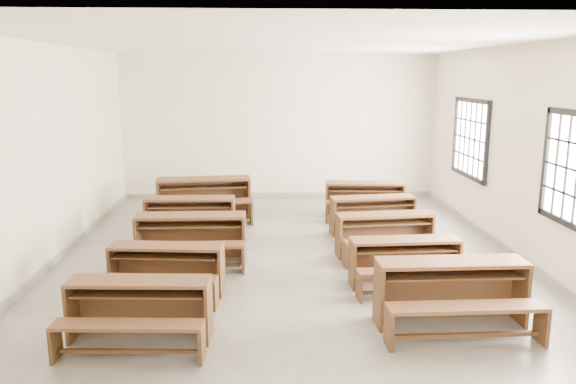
{
  "coord_description": "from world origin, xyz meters",
  "views": [
    {
      "loc": [
        -0.4,
        -8.35,
        2.74
      ],
      "look_at": [
        0.0,
        0.0,
        1.0
      ],
      "focal_mm": 35.0,
      "sensor_mm": 36.0,
      "label": 1
    }
  ],
  "objects_px": {
    "desk_set_1": "(166,266)",
    "desk_set_7": "(385,232)",
    "desk_set_2": "(191,235)",
    "desk_set_8": "(373,212)",
    "desk_set_6": "(406,259)",
    "desk_set_5": "(452,289)",
    "desk_set_9": "(365,197)",
    "desk_set_3": "(190,214)",
    "desk_set_4": "(204,195)",
    "desk_set_0": "(139,306)"
  },
  "relations": [
    {
      "from": "desk_set_1",
      "to": "desk_set_7",
      "type": "height_order",
      "value": "desk_set_7"
    },
    {
      "from": "desk_set_1",
      "to": "desk_set_2",
      "type": "relative_size",
      "value": 0.93
    },
    {
      "from": "desk_set_8",
      "to": "desk_set_6",
      "type": "bearing_deg",
      "value": -98.03
    },
    {
      "from": "desk_set_5",
      "to": "desk_set_8",
      "type": "xyz_separation_m",
      "value": [
        -0.14,
        3.71,
        -0.05
      ]
    },
    {
      "from": "desk_set_8",
      "to": "desk_set_1",
      "type": "bearing_deg",
      "value": -146.51
    },
    {
      "from": "desk_set_7",
      "to": "desk_set_8",
      "type": "xyz_separation_m",
      "value": [
        0.06,
        1.24,
        -0.0
      ]
    },
    {
      "from": "desk_set_1",
      "to": "desk_set_6",
      "type": "bearing_deg",
      "value": 8.01
    },
    {
      "from": "desk_set_5",
      "to": "desk_set_9",
      "type": "xyz_separation_m",
      "value": [
        -0.07,
        4.9,
        -0.03
      ]
    },
    {
      "from": "desk_set_3",
      "to": "desk_set_7",
      "type": "relative_size",
      "value": 1.0
    },
    {
      "from": "desk_set_2",
      "to": "desk_set_9",
      "type": "relative_size",
      "value": 1.01
    },
    {
      "from": "desk_set_3",
      "to": "desk_set_2",
      "type": "bearing_deg",
      "value": -81.35
    },
    {
      "from": "desk_set_5",
      "to": "desk_set_6",
      "type": "bearing_deg",
      "value": 99.62
    },
    {
      "from": "desk_set_1",
      "to": "desk_set_7",
      "type": "distance_m",
      "value": 3.41
    },
    {
      "from": "desk_set_2",
      "to": "desk_set_1",
      "type": "bearing_deg",
      "value": -97.29
    },
    {
      "from": "desk_set_6",
      "to": "desk_set_8",
      "type": "bearing_deg",
      "value": 86.04
    },
    {
      "from": "desk_set_1",
      "to": "desk_set_9",
      "type": "height_order",
      "value": "desk_set_9"
    },
    {
      "from": "desk_set_2",
      "to": "desk_set_4",
      "type": "distance_m",
      "value": 2.6
    },
    {
      "from": "desk_set_2",
      "to": "desk_set_5",
      "type": "distance_m",
      "value": 3.9
    },
    {
      "from": "desk_set_4",
      "to": "desk_set_8",
      "type": "relative_size",
      "value": 1.21
    },
    {
      "from": "desk_set_5",
      "to": "desk_set_7",
      "type": "distance_m",
      "value": 2.48
    },
    {
      "from": "desk_set_2",
      "to": "desk_set_8",
      "type": "bearing_deg",
      "value": 25.2
    },
    {
      "from": "desk_set_6",
      "to": "desk_set_8",
      "type": "xyz_separation_m",
      "value": [
        0.07,
        2.52,
        0.01
      ]
    },
    {
      "from": "desk_set_1",
      "to": "desk_set_9",
      "type": "distance_m",
      "value": 5.02
    },
    {
      "from": "desk_set_8",
      "to": "desk_set_9",
      "type": "relative_size",
      "value": 0.97
    },
    {
      "from": "desk_set_0",
      "to": "desk_set_9",
      "type": "height_order",
      "value": "desk_set_9"
    },
    {
      "from": "desk_set_6",
      "to": "desk_set_4",
      "type": "bearing_deg",
      "value": 126.54
    },
    {
      "from": "desk_set_0",
      "to": "desk_set_6",
      "type": "bearing_deg",
      "value": 27.56
    },
    {
      "from": "desk_set_0",
      "to": "desk_set_1",
      "type": "relative_size",
      "value": 1.02
    },
    {
      "from": "desk_set_1",
      "to": "desk_set_4",
      "type": "bearing_deg",
      "value": 94.12
    },
    {
      "from": "desk_set_0",
      "to": "desk_set_1",
      "type": "distance_m",
      "value": 1.28
    },
    {
      "from": "desk_set_1",
      "to": "desk_set_8",
      "type": "distance_m",
      "value": 4.13
    },
    {
      "from": "desk_set_1",
      "to": "desk_set_3",
      "type": "bearing_deg",
      "value": 96.16
    },
    {
      "from": "desk_set_3",
      "to": "desk_set_6",
      "type": "relative_size",
      "value": 1.05
    },
    {
      "from": "desk_set_2",
      "to": "desk_set_6",
      "type": "xyz_separation_m",
      "value": [
        2.93,
        -1.12,
        -0.05
      ]
    },
    {
      "from": "desk_set_7",
      "to": "desk_set_9",
      "type": "height_order",
      "value": "desk_set_9"
    },
    {
      "from": "desk_set_0",
      "to": "desk_set_9",
      "type": "distance_m",
      "value": 6.09
    },
    {
      "from": "desk_set_3",
      "to": "desk_set_8",
      "type": "height_order",
      "value": "desk_set_3"
    },
    {
      "from": "desk_set_5",
      "to": "desk_set_4",
      "type": "bearing_deg",
      "value": 122.66
    },
    {
      "from": "desk_set_0",
      "to": "desk_set_6",
      "type": "xyz_separation_m",
      "value": [
        3.17,
        1.4,
        -0.01
      ]
    },
    {
      "from": "desk_set_0",
      "to": "desk_set_3",
      "type": "distance_m",
      "value": 3.89
    },
    {
      "from": "desk_set_1",
      "to": "desk_set_2",
      "type": "distance_m",
      "value": 1.26
    },
    {
      "from": "desk_set_2",
      "to": "desk_set_5",
      "type": "xyz_separation_m",
      "value": [
        3.15,
        -2.31,
        0.01
      ]
    },
    {
      "from": "desk_set_9",
      "to": "desk_set_1",
      "type": "bearing_deg",
      "value": -124.58
    },
    {
      "from": "desk_set_6",
      "to": "desk_set_9",
      "type": "distance_m",
      "value": 3.72
    },
    {
      "from": "desk_set_1",
      "to": "desk_set_2",
      "type": "bearing_deg",
      "value": 88.24
    },
    {
      "from": "desk_set_3",
      "to": "desk_set_4",
      "type": "xyz_separation_m",
      "value": [
        0.13,
        1.23,
        0.07
      ]
    },
    {
      "from": "desk_set_4",
      "to": "desk_set_9",
      "type": "xyz_separation_m",
      "value": [
        3.13,
        0.0,
        -0.07
      ]
    },
    {
      "from": "desk_set_6",
      "to": "desk_set_2",
      "type": "bearing_deg",
      "value": 156.82
    },
    {
      "from": "desk_set_4",
      "to": "desk_set_5",
      "type": "xyz_separation_m",
      "value": [
        3.21,
        -4.9,
        -0.03
      ]
    },
    {
      "from": "desk_set_1",
      "to": "desk_set_4",
      "type": "xyz_separation_m",
      "value": [
        0.1,
        3.84,
        0.09
      ]
    }
  ]
}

